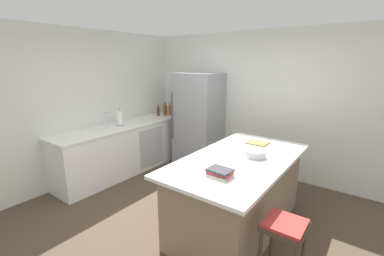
% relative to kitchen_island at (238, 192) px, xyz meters
% --- Properties ---
extents(ground_plane, '(7.20, 7.20, 0.00)m').
position_rel_kitchen_island_xyz_m(ground_plane, '(-0.45, -0.39, -0.47)').
color(ground_plane, '#4C3D2D').
extents(wall_rear, '(6.00, 0.10, 2.60)m').
position_rel_kitchen_island_xyz_m(wall_rear, '(-0.45, 1.86, 0.83)').
color(wall_rear, silver).
rests_on(wall_rear, ground_plane).
extents(wall_left, '(0.10, 6.00, 2.60)m').
position_rel_kitchen_island_xyz_m(wall_left, '(-2.90, -0.39, 0.83)').
color(wall_left, silver).
rests_on(wall_left, ground_plane).
extents(counter_run_left, '(0.67, 2.77, 0.92)m').
position_rel_kitchen_island_xyz_m(counter_run_left, '(-2.53, 0.34, -0.01)').
color(counter_run_left, white).
rests_on(counter_run_left, ground_plane).
extents(kitchen_island, '(1.11, 2.08, 0.93)m').
position_rel_kitchen_island_xyz_m(kitchen_island, '(0.00, 0.00, 0.00)').
color(kitchen_island, '#8E755B').
rests_on(kitchen_island, ground_plane).
extents(refrigerator, '(0.85, 0.73, 1.85)m').
position_rel_kitchen_island_xyz_m(refrigerator, '(-1.63, 1.46, 0.45)').
color(refrigerator, '#93969B').
rests_on(refrigerator, ground_plane).
extents(bar_stool, '(0.36, 0.36, 0.69)m').
position_rel_kitchen_island_xyz_m(bar_stool, '(0.75, -0.61, 0.09)').
color(bar_stool, '#473828').
rests_on(bar_stool, ground_plane).
extents(sink_faucet, '(0.15, 0.05, 0.30)m').
position_rel_kitchen_island_xyz_m(sink_faucet, '(-2.57, -0.02, 0.60)').
color(sink_faucet, silver).
rests_on(sink_faucet, counter_run_left).
extents(paper_towel_roll, '(0.14, 0.14, 0.31)m').
position_rel_kitchen_island_xyz_m(paper_towel_roll, '(-2.54, 0.24, 0.58)').
color(paper_towel_roll, gray).
rests_on(paper_towel_roll, counter_run_left).
extents(hot_sauce_bottle, '(0.05, 0.05, 0.23)m').
position_rel_kitchen_island_xyz_m(hot_sauce_bottle, '(-2.46, 1.60, 0.54)').
color(hot_sauce_bottle, red).
rests_on(hot_sauce_bottle, counter_run_left).
extents(vinegar_bottle, '(0.06, 0.06, 0.28)m').
position_rel_kitchen_island_xyz_m(vinegar_bottle, '(-2.44, 1.52, 0.56)').
color(vinegar_bottle, '#994C23').
rests_on(vinegar_bottle, counter_run_left).
extents(whiskey_bottle, '(0.08, 0.08, 0.28)m').
position_rel_kitchen_island_xyz_m(whiskey_bottle, '(-2.50, 1.42, 0.56)').
color(whiskey_bottle, brown).
rests_on(whiskey_bottle, counter_run_left).
extents(syrup_bottle, '(0.06, 0.06, 0.23)m').
position_rel_kitchen_island_xyz_m(syrup_bottle, '(-2.61, 1.32, 0.54)').
color(syrup_bottle, '#5B3319').
rests_on(syrup_bottle, counter_run_left).
extents(cookbook_stack, '(0.26, 0.20, 0.08)m').
position_rel_kitchen_island_xyz_m(cookbook_stack, '(0.07, -0.58, 0.50)').
color(cookbook_stack, silver).
rests_on(cookbook_stack, kitchen_island).
extents(mixing_bowl, '(0.25, 0.25, 0.08)m').
position_rel_kitchen_island_xyz_m(mixing_bowl, '(0.14, 0.15, 0.50)').
color(mixing_bowl, '#B2B5BA').
rests_on(mixing_bowl, kitchen_island).
extents(cutting_board, '(0.29, 0.23, 0.02)m').
position_rel_kitchen_island_xyz_m(cutting_board, '(-0.05, 0.67, 0.47)').
color(cutting_board, '#9E7042').
rests_on(cutting_board, kitchen_island).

